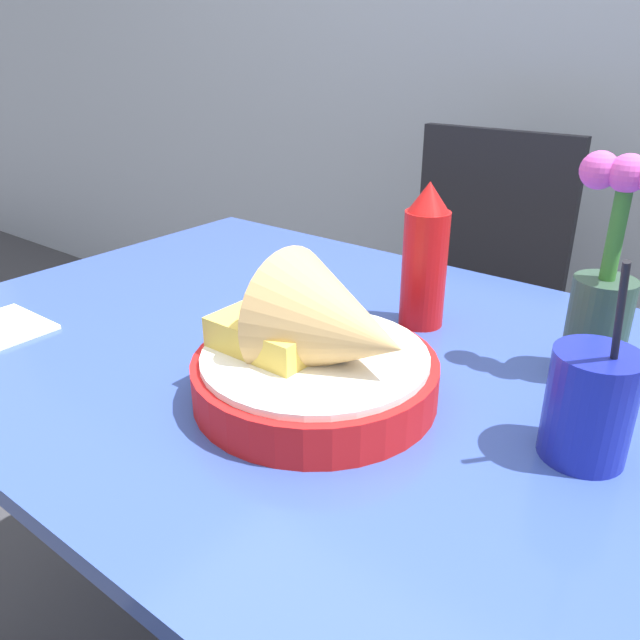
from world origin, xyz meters
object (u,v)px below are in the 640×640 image
at_px(food_basket, 323,354).
at_px(ketchup_bottle, 425,258).
at_px(drink_cup, 589,409).
at_px(chair_far_window, 471,290).
at_px(flower_vase, 605,289).

bearing_deg(food_basket, ketchup_bottle, 93.89).
height_order(food_basket, drink_cup, drink_cup).
relative_size(chair_far_window, food_basket, 3.21).
distance_m(ketchup_bottle, flower_vase, 0.24).
height_order(chair_far_window, ketchup_bottle, ketchup_bottle).
relative_size(chair_far_window, ketchup_bottle, 4.35).
distance_m(ketchup_bottle, drink_cup, 0.35).
xyz_separation_m(ketchup_bottle, flower_vase, (0.24, -0.01, 0.01)).
height_order(food_basket, ketchup_bottle, ketchup_bottle).
xyz_separation_m(drink_cup, flower_vase, (-0.04, 0.18, 0.06)).
relative_size(food_basket, drink_cup, 1.30).
bearing_deg(flower_vase, food_basket, -131.67).
relative_size(chair_far_window, drink_cup, 4.17).
bearing_deg(ketchup_bottle, chair_far_window, 107.39).
relative_size(food_basket, flower_vase, 1.05).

